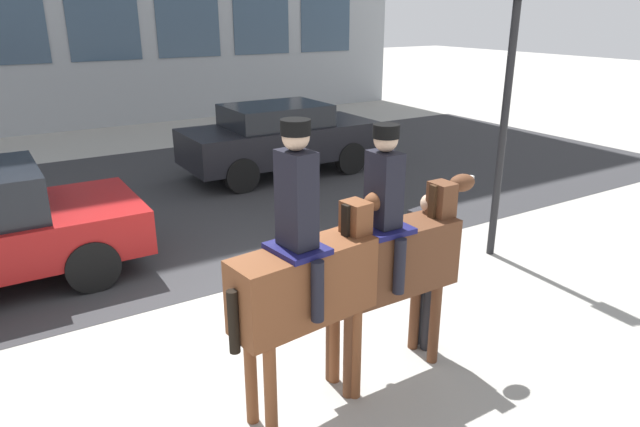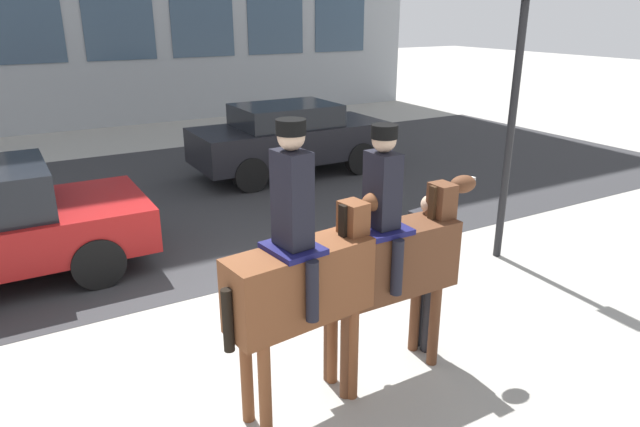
{
  "view_description": "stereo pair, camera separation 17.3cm",
  "coord_description": "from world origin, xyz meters",
  "px_view_note": "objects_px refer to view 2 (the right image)",
  "views": [
    {
      "loc": [
        -2.64,
        -5.88,
        3.5
      ],
      "look_at": [
        0.25,
        -1.21,
        1.54
      ],
      "focal_mm": 32.0,
      "sensor_mm": 36.0,
      "label": 1
    },
    {
      "loc": [
        -2.49,
        -5.97,
        3.5
      ],
      "look_at": [
        0.25,
        -1.21,
        1.54
      ],
      "focal_mm": 32.0,
      "sensor_mm": 36.0,
      "label": 2
    }
  ],
  "objects_px": {
    "pedestrian_bystander": "(426,261)",
    "traffic_light": "(520,58)",
    "street_car_far_lane": "(290,137)",
    "mounted_horse_companion": "(389,254)",
    "mounted_horse_lead": "(303,274)"
  },
  "relations": [
    {
      "from": "mounted_horse_companion",
      "to": "mounted_horse_lead",
      "type": "bearing_deg",
      "value": -174.8
    },
    {
      "from": "mounted_horse_lead",
      "to": "mounted_horse_companion",
      "type": "height_order",
      "value": "mounted_horse_lead"
    },
    {
      "from": "mounted_horse_lead",
      "to": "traffic_light",
      "type": "bearing_deg",
      "value": 14.03
    },
    {
      "from": "pedestrian_bystander",
      "to": "traffic_light",
      "type": "relative_size",
      "value": 0.4
    },
    {
      "from": "mounted_horse_companion",
      "to": "traffic_light",
      "type": "bearing_deg",
      "value": 24.78
    },
    {
      "from": "street_car_far_lane",
      "to": "traffic_light",
      "type": "relative_size",
      "value": 0.99
    },
    {
      "from": "mounted_horse_companion",
      "to": "street_car_far_lane",
      "type": "relative_size",
      "value": 0.6
    },
    {
      "from": "pedestrian_bystander",
      "to": "street_car_far_lane",
      "type": "bearing_deg",
      "value": -114.25
    },
    {
      "from": "pedestrian_bystander",
      "to": "traffic_light",
      "type": "height_order",
      "value": "traffic_light"
    },
    {
      "from": "mounted_horse_lead",
      "to": "mounted_horse_companion",
      "type": "relative_size",
      "value": 1.06
    },
    {
      "from": "traffic_light",
      "to": "street_car_far_lane",
      "type": "bearing_deg",
      "value": 96.28
    },
    {
      "from": "pedestrian_bystander",
      "to": "street_car_far_lane",
      "type": "height_order",
      "value": "pedestrian_bystander"
    },
    {
      "from": "mounted_horse_lead",
      "to": "pedestrian_bystander",
      "type": "xyz_separation_m",
      "value": [
        1.58,
        0.23,
        -0.33
      ]
    },
    {
      "from": "street_car_far_lane",
      "to": "traffic_light",
      "type": "distance_m",
      "value": 6.04
    },
    {
      "from": "traffic_light",
      "to": "mounted_horse_companion",
      "type": "bearing_deg",
      "value": -154.93
    }
  ]
}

